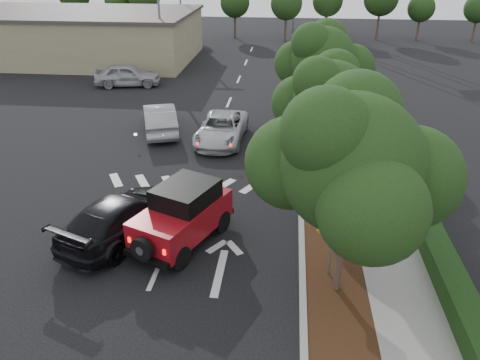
# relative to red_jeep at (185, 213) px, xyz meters

# --- Properties ---
(ground) EXTENTS (120.00, 120.00, 0.00)m
(ground) POSITION_rel_red_jeep_xyz_m (-0.58, -1.75, -1.07)
(ground) COLOR black
(ground) RESTS_ON ground
(curb) EXTENTS (0.20, 70.00, 0.15)m
(curb) POSITION_rel_red_jeep_xyz_m (4.02, 10.25, -0.99)
(curb) COLOR #9E9B93
(curb) RESTS_ON ground
(planting_strip) EXTENTS (1.80, 70.00, 0.12)m
(planting_strip) POSITION_rel_red_jeep_xyz_m (5.02, 10.25, -1.01)
(planting_strip) COLOR black
(planting_strip) RESTS_ON ground
(sidewalk) EXTENTS (2.00, 70.00, 0.12)m
(sidewalk) POSITION_rel_red_jeep_xyz_m (6.92, 10.25, -1.01)
(sidewalk) COLOR gray
(sidewalk) RESTS_ON ground
(hedge) EXTENTS (0.80, 70.00, 0.80)m
(hedge) POSITION_rel_red_jeep_xyz_m (8.32, 10.25, -0.67)
(hedge) COLOR black
(hedge) RESTS_ON ground
(commercial_building) EXTENTS (22.00, 12.00, 4.00)m
(commercial_building) POSITION_rel_red_jeep_xyz_m (-16.58, 28.25, 0.93)
(commercial_building) COLOR gray
(commercial_building) RESTS_ON ground
(transmission_tower) EXTENTS (7.00, 4.00, 28.00)m
(transmission_tower) POSITION_rel_red_jeep_xyz_m (5.42, 46.25, -1.07)
(transmission_tower) COLOR slate
(transmission_tower) RESTS_ON ground
(street_tree_near) EXTENTS (3.80, 3.80, 5.92)m
(street_tree_near) POSITION_rel_red_jeep_xyz_m (5.02, -2.25, -1.07)
(street_tree_near) COLOR #113311
(street_tree_near) RESTS_ON ground
(street_tree_mid) EXTENTS (3.20, 3.20, 5.32)m
(street_tree_mid) POSITION_rel_red_jeep_xyz_m (5.02, 4.75, -1.07)
(street_tree_mid) COLOR #113311
(street_tree_mid) RESTS_ON ground
(street_tree_far) EXTENTS (3.40, 3.40, 5.62)m
(street_tree_far) POSITION_rel_red_jeep_xyz_m (5.02, 11.25, -1.07)
(street_tree_far) COLOR #113311
(street_tree_far) RESTS_ON ground
(light_pole_a) EXTENTS (2.00, 0.22, 9.00)m
(light_pole_a) POSITION_rel_red_jeep_xyz_m (-7.08, 24.25, -1.07)
(light_pole_a) COLOR slate
(light_pole_a) RESTS_ON ground
(light_pole_b) EXTENTS (2.00, 0.22, 9.00)m
(light_pole_b) POSITION_rel_red_jeep_xyz_m (-8.08, 36.25, -1.07)
(light_pole_b) COLOR slate
(light_pole_b) RESTS_ON ground
(red_jeep) EXTENTS (3.16, 4.30, 2.10)m
(red_jeep) POSITION_rel_red_jeep_xyz_m (0.00, 0.00, 0.00)
(red_jeep) COLOR black
(red_jeep) RESTS_ON ground
(silver_suv_ahead) EXTENTS (2.55, 5.11, 1.39)m
(silver_suv_ahead) POSITION_rel_red_jeep_xyz_m (-0.08, 9.38, -0.37)
(silver_suv_ahead) COLOR #B2B6BA
(silver_suv_ahead) RESTS_ON ground
(black_suv_oncoming) EXTENTS (3.97, 5.69, 1.53)m
(black_suv_oncoming) POSITION_rel_red_jeep_xyz_m (-2.25, 0.05, -0.30)
(black_suv_oncoming) COLOR black
(black_suv_oncoming) RESTS_ON ground
(silver_sedan_oncoming) EXTENTS (3.09, 5.03, 1.56)m
(silver_sedan_oncoming) POSITION_rel_red_jeep_xyz_m (-3.66, 10.38, -0.29)
(silver_sedan_oncoming) COLOR #999CA0
(silver_sedan_oncoming) RESTS_ON ground
(parked_suv) EXTENTS (4.98, 2.70, 1.61)m
(parked_suv) POSITION_rel_red_jeep_xyz_m (-8.51, 19.53, -0.26)
(parked_suv) COLOR #A5A7AD
(parked_suv) RESTS_ON ground
(speed_hump_sign) EXTENTS (0.97, 0.09, 2.06)m
(speed_hump_sign) POSITION_rel_red_jeep_xyz_m (4.82, -1.59, 0.36)
(speed_hump_sign) COLOR slate
(speed_hump_sign) RESTS_ON ground
(terracotta_planter) EXTENTS (0.71, 0.71, 1.23)m
(terracotta_planter) POSITION_rel_red_jeep_xyz_m (6.95, 1.76, -0.24)
(terracotta_planter) COLOR brown
(terracotta_planter) RESTS_ON ground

